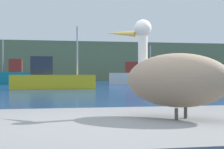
% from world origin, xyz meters
% --- Properties ---
extents(hillside_backdrop, '(140.00, 17.02, 7.15)m').
position_xyz_m(hillside_backdrop, '(0.00, 70.82, 3.57)').
color(hillside_backdrop, '#6B7A51').
rests_on(hillside_backdrop, ground).
extents(pelican, '(1.03, 1.21, 0.91)m').
position_xyz_m(pelican, '(0.71, 0.21, 1.02)').
color(pelican, gray).
rests_on(pelican, pier_dock).
extents(fishing_boat_yellow, '(6.27, 2.09, 4.71)m').
position_xyz_m(fishing_boat_yellow, '(0.25, 24.31, 0.75)').
color(fishing_boat_yellow, yellow).
rests_on(fishing_boat_yellow, ground).
extents(fishing_boat_teal, '(4.68, 1.34, 4.95)m').
position_xyz_m(fishing_boat_teal, '(-3.20, 38.77, 0.99)').
color(fishing_boat_teal, teal).
rests_on(fishing_boat_teal, ground).
extents(fishing_boat_white, '(5.61, 3.16, 4.17)m').
position_xyz_m(fishing_boat_white, '(9.42, 34.46, 0.87)').
color(fishing_boat_white, white).
rests_on(fishing_boat_white, ground).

